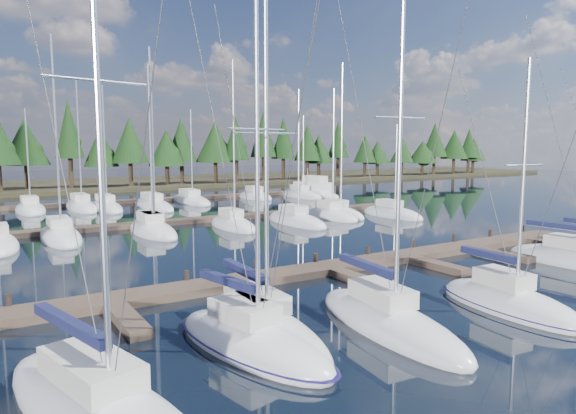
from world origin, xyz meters
TOP-DOWN VIEW (x-y plane):
  - ground at (0.00, 30.00)m, footprint 260.00×260.00m
  - far_shore at (0.00, 90.00)m, footprint 220.00×30.00m
  - main_dock at (0.00, 17.36)m, footprint 44.00×6.13m
  - back_docks at (0.00, 49.58)m, footprint 50.00×21.80m
  - front_sailboat_0 at (-14.50, 7.94)m, footprint 5.31×10.60m
  - front_sailboat_1 at (-8.93, 10.18)m, footprint 4.32×8.50m
  - front_sailboat_2 at (-8.00, 11.10)m, footprint 3.01×8.67m
  - front_sailboat_3 at (-3.39, 9.16)m, footprint 3.45×9.22m
  - front_sailboat_4 at (2.83, 8.16)m, footprint 3.16×7.78m
  - back_sailboat_rows at (-0.16, 45.61)m, footprint 47.81×33.36m
  - motor_yacht_right at (24.24, 54.71)m, footprint 5.23×10.12m
  - tree_line at (-3.19, 80.26)m, footprint 183.73×12.07m

SIDE VIEW (x-z plane):
  - ground at x=0.00m, z-range 0.00..0.00m
  - back_docks at x=0.00m, z-range 0.00..0.40m
  - main_dock at x=0.00m, z-range -0.25..0.65m
  - back_sailboat_rows at x=-0.16m, z-range -7.78..8.32m
  - front_sailboat_4 at x=2.83m, z-range -5.52..6.09m
  - front_sailboat_2 at x=-8.00m, z-range -6.66..7.24m
  - front_sailboat_1 at x=-8.93m, z-range -6.75..7.34m
  - front_sailboat_0 at x=-14.50m, z-range -7.64..8.23m
  - far_shore at x=0.00m, z-range 0.00..0.60m
  - front_sailboat_3 at x=-3.39m, z-range -7.17..7.78m
  - motor_yacht_right at x=24.24m, z-range -1.89..2.94m
  - tree_line at x=-3.19m, z-range 0.84..14.50m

